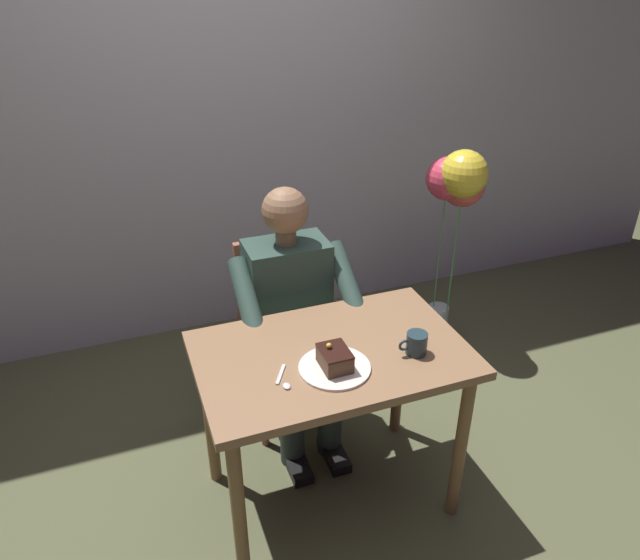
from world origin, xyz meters
TOP-DOWN VIEW (x-y plane):
  - ground_plane at (0.00, 0.00)m, footprint 14.00×14.00m
  - cafe_rear_panel at (0.00, -1.57)m, footprint 6.40×0.12m
  - dining_table at (0.00, 0.00)m, footprint 1.00×0.64m
  - chair at (0.00, -0.64)m, footprint 0.42×0.42m
  - seated_person at (0.00, -0.46)m, footprint 0.53×0.58m
  - dessert_plate at (0.03, 0.10)m, footprint 0.26×0.26m
  - cake_slice at (0.03, 0.10)m, footprint 0.10×0.13m
  - coffee_cup at (-0.28, 0.12)m, footprint 0.11×0.08m
  - dessert_spoon at (0.22, 0.11)m, footprint 0.07×0.14m
  - balloon_display at (-1.04, -0.85)m, footprint 0.32×0.31m

SIDE VIEW (x-z plane):
  - ground_plane at x=0.00m, z-range 0.00..0.00m
  - chair at x=0.00m, z-range 0.04..0.93m
  - seated_person at x=0.00m, z-range 0.02..1.22m
  - dining_table at x=0.00m, z-range 0.27..1.02m
  - dessert_spoon at x=0.22m, z-range 0.75..0.76m
  - dessert_plate at x=0.03m, z-range 0.75..0.76m
  - coffee_cup at x=-0.28m, z-range 0.76..0.84m
  - cake_slice at x=0.03m, z-range 0.75..0.84m
  - balloon_display at x=-1.04m, z-range 0.36..1.53m
  - cafe_rear_panel at x=0.00m, z-range 0.00..3.00m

